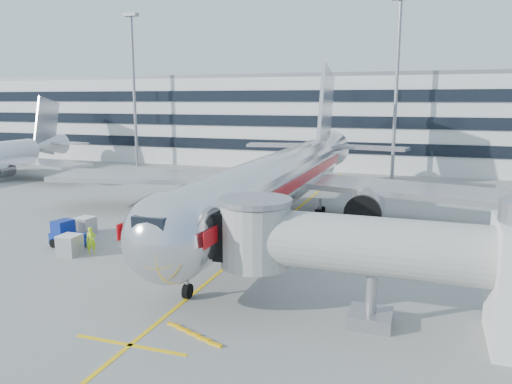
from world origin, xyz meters
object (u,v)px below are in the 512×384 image
(main_jet, at_px, (282,178))
(ramp_worker, at_px, (91,241))
(cargo_container_left, at_px, (70,245))
(cargo_container_front, at_px, (65,230))
(cargo_container_right, at_px, (86,225))
(baggage_tug, at_px, (67,235))
(belt_loader, at_px, (200,237))

(main_jet, bearing_deg, ramp_worker, -126.62)
(cargo_container_left, height_order, cargo_container_front, cargo_container_front)
(main_jet, height_order, cargo_container_left, main_jet)
(cargo_container_left, distance_m, cargo_container_right, 6.09)
(cargo_container_left, xyz_separation_m, ramp_worker, (1.35, 0.76, 0.25))
(main_jet, bearing_deg, cargo_container_right, -146.69)
(baggage_tug, bearing_deg, cargo_container_right, 106.39)
(main_jet, xyz_separation_m, belt_loader, (-4.00, -9.59, -3.55))
(baggage_tug, distance_m, cargo_container_left, 2.45)
(cargo_container_front, xyz_separation_m, ramp_worker, (4.62, -2.59, 0.24))
(cargo_container_left, bearing_deg, cargo_container_right, 117.10)
(cargo_container_right, relative_size, cargo_container_front, 0.81)
(belt_loader, relative_size, baggage_tug, 1.71)
(main_jet, relative_size, cargo_container_right, 32.81)
(belt_loader, xyz_separation_m, cargo_container_front, (-11.32, -2.23, 0.10))
(baggage_tug, xyz_separation_m, cargo_container_front, (-1.57, 1.59, -0.12))
(cargo_container_right, bearing_deg, baggage_tug, -73.61)
(belt_loader, height_order, cargo_container_right, belt_loader)
(ramp_worker, bearing_deg, main_jet, 15.33)
(belt_loader, bearing_deg, cargo_container_left, -145.28)
(main_jet, xyz_separation_m, cargo_container_left, (-12.06, -15.17, -3.46))
(baggage_tug, xyz_separation_m, ramp_worker, (3.05, -1.00, 0.12))
(baggage_tug, height_order, cargo_container_front, baggage_tug)
(main_jet, height_order, cargo_container_right, main_jet)
(baggage_tug, xyz_separation_m, cargo_container_right, (-1.08, 3.66, -0.16))
(cargo_container_front, bearing_deg, baggage_tug, -45.36)
(cargo_container_right, distance_m, cargo_container_front, 2.13)
(belt_loader, bearing_deg, baggage_tug, -158.63)
(cargo_container_front, distance_m, ramp_worker, 5.30)
(belt_loader, relative_size, cargo_container_left, 3.32)
(baggage_tug, relative_size, cargo_container_left, 1.94)
(belt_loader, height_order, cargo_container_left, belt_loader)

